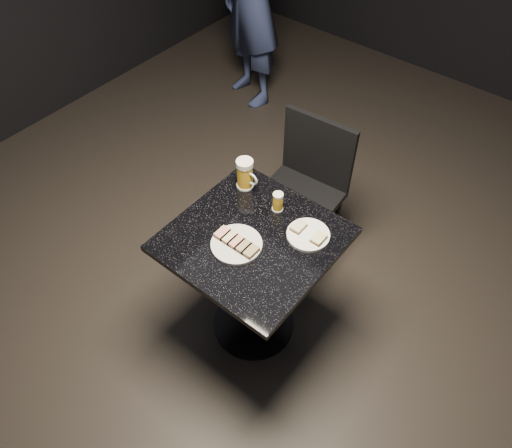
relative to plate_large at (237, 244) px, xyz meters
The scene contains 9 objects.
floor 0.76m from the plate_large, 71.84° to the left, with size 6.00×6.00×0.00m, color black.
plate_large is the anchor object (origin of this frame).
plate_small 0.32m from the plate_large, 48.64° to the left, with size 0.19×0.19×0.01m, color white.
table 0.26m from the plate_large, 71.84° to the left, with size 0.70×0.70×0.75m.
beer_mug 0.38m from the plate_large, 123.69° to the left, with size 0.12×0.08×0.16m.
beer_tumbler 0.29m from the plate_large, 88.51° to the left, with size 0.05×0.05×0.10m.
chair 0.77m from the plate_large, 99.49° to the left, with size 0.45×0.45×0.88m.
canapes_on_plate_large 0.02m from the plate_large, ahead, with size 0.21×0.07×0.02m.
canapes_on_plate_small 0.32m from the plate_large, 48.64° to the left, with size 0.16×0.07×0.02m.
Camera 1 is at (0.90, -1.09, 2.44)m, focal length 35.00 mm.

